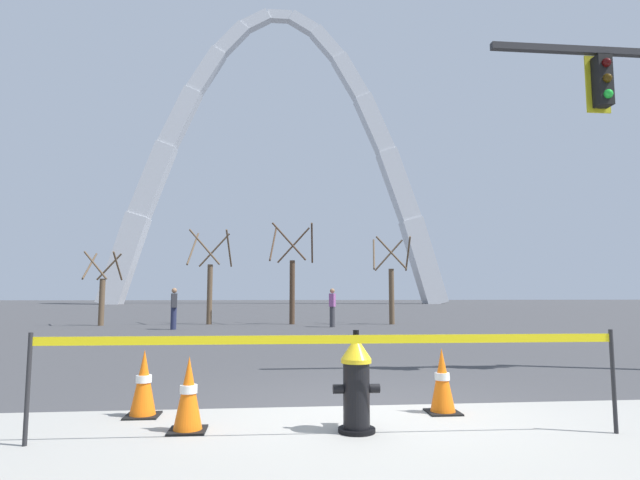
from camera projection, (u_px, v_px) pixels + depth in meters
name	position (u px, v px, depth m)	size (l,w,h in m)	color
ground_plane	(371.00, 413.00, 5.91)	(240.00, 240.00, 0.00)	#3D3D3F
fire_hydrant	(356.00, 384.00, 5.09)	(0.46, 0.48, 0.99)	black
caution_tape_barrier	(333.00, 364.00, 4.86)	(5.52, 0.15, 1.00)	#232326
traffic_cone_by_hydrant	(188.00, 395.00, 5.10)	(0.36, 0.36, 0.73)	black
traffic_cone_mid_sidewalk	(144.00, 384.00, 5.72)	(0.36, 0.36, 0.73)	black
traffic_cone_curb_edge	(442.00, 381.00, 5.89)	(0.36, 0.36, 0.73)	black
monument_arch	(278.00, 171.00, 74.87)	(48.65, 3.00, 43.76)	silver
tree_far_left	(102.00, 293.00, 22.59)	(1.49, 1.50, 3.19)	brown
tree_left_mid	(210.00, 282.00, 23.60)	(1.96, 1.97, 4.24)	brown
tree_center_left	(292.00, 280.00, 23.67)	(2.09, 2.10, 4.54)	#473323
tree_center_right	(391.00, 285.00, 23.60)	(1.82, 1.83, 3.94)	brown
pedestrian_walking_left	(332.00, 307.00, 21.46)	(0.31, 0.39, 1.59)	#38383D
pedestrian_standing_center	(174.00, 308.00, 19.97)	(0.29, 0.38, 1.59)	#232847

